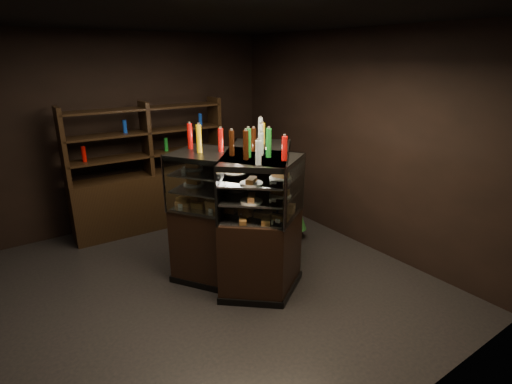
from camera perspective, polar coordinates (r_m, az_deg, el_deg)
ground at (r=5.00m, az=-7.86°, el=-13.19°), size 5.00×5.00×0.00m
room_shell at (r=4.30m, az=-9.03°, el=9.31°), size 5.02×5.02×3.01m
display_case at (r=4.90m, az=-1.34°, el=-6.58°), size 1.77×1.64×1.61m
food_display at (r=4.65m, az=-1.36°, el=0.56°), size 1.26×1.21×0.49m
bottles_top at (r=4.52m, az=-1.47°, el=7.40°), size 1.08×1.07×0.30m
potted_conifer at (r=5.99m, az=5.70°, el=-3.05°), size 0.33×0.33×0.72m
back_shelving at (r=6.55m, az=-14.76°, el=0.15°), size 2.42×0.50×2.00m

